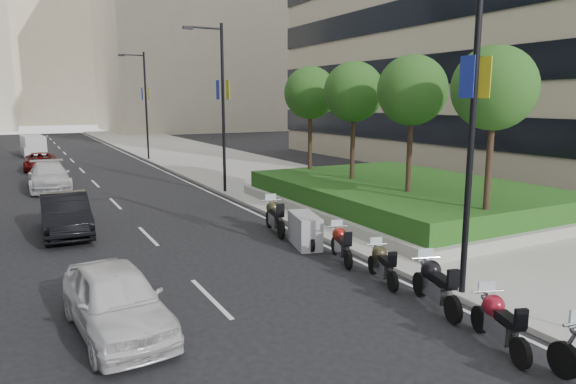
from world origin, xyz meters
TOP-DOWN VIEW (x-y plane):
  - ground at (0.00, 0.00)m, footprint 160.00×160.00m
  - sidewalk_right at (9.00, 30.00)m, footprint 10.00×100.00m
  - lane_edge at (3.70, 30.00)m, footprint 0.12×100.00m
  - lane_centre at (-1.50, 30.00)m, footprint 0.12×100.00m
  - building_cream_right at (22.00, 80.00)m, footprint 28.00×24.00m
  - building_cream_centre at (2.00, 120.00)m, footprint 30.00×24.00m
  - planter at (10.00, 10.00)m, footprint 10.00×14.00m
  - hedge at (10.00, 10.00)m, footprint 9.40×13.40m
  - tree_0 at (8.50, 4.00)m, footprint 2.80×2.80m
  - tree_1 at (8.50, 8.00)m, footprint 2.80×2.80m
  - tree_2 at (8.50, 12.00)m, footprint 2.80×2.80m
  - tree_3 at (8.50, 16.00)m, footprint 2.80×2.80m
  - lamp_post_0 at (4.14, 1.00)m, footprint 2.34×0.45m
  - lamp_post_1 at (4.14, 18.00)m, footprint 2.34×0.45m
  - lamp_post_2 at (4.14, 36.00)m, footprint 2.34×0.45m
  - motorcycle_1 at (2.83, -1.36)m, footprint 0.94×2.05m
  - motorcycle_2 at (3.16, 0.80)m, footprint 0.92×2.26m
  - motorcycle_3 at (3.18, 2.89)m, footprint 0.78×1.95m
  - motorcycle_4 at (3.22, 5.02)m, footprint 0.87×2.04m
  - motorcycle_5 at (3.04, 7.01)m, footprint 1.20×2.02m
  - motorcycle_6 at (2.95, 9.20)m, footprint 0.83×2.40m
  - car_a at (-3.97, 3.09)m, footprint 2.11×4.51m
  - car_b at (-4.18, 12.73)m, footprint 1.74×4.76m
  - car_c at (-4.09, 23.96)m, footprint 2.26×5.37m
  - car_d at (-4.15, 33.43)m, footprint 2.37×4.73m
  - delivery_van at (-4.21, 44.27)m, footprint 2.06×4.59m

SIDE VIEW (x-z plane):
  - ground at x=0.00m, z-range 0.00..0.00m
  - lane_edge at x=3.70m, z-range 0.00..0.01m
  - lane_centre at x=-1.50m, z-range 0.00..0.01m
  - sidewalk_right at x=9.00m, z-range 0.00..0.15m
  - planter at x=10.00m, z-range 0.15..0.55m
  - motorcycle_3 at x=3.18m, z-range 0.03..1.03m
  - motorcycle_4 at x=3.22m, z-range 0.04..1.08m
  - motorcycle_1 at x=2.83m, z-range 0.04..1.10m
  - motorcycle_5 at x=3.04m, z-range 0.00..1.15m
  - motorcycle_2 at x=3.16m, z-range 0.04..1.19m
  - car_d at x=-4.15m, z-range 0.00..1.29m
  - motorcycle_6 at x=2.95m, z-range 0.04..1.25m
  - car_a at x=-3.97m, z-range 0.00..1.49m
  - car_c at x=-4.09m, z-range 0.00..1.55m
  - car_b at x=-4.18m, z-range 0.00..1.56m
  - delivery_van at x=-4.21m, z-range -0.06..1.81m
  - hedge at x=10.00m, z-range 0.55..1.35m
  - lamp_post_0 at x=4.14m, z-range 0.57..9.57m
  - lamp_post_1 at x=4.14m, z-range 0.57..9.57m
  - lamp_post_2 at x=4.14m, z-range 0.57..9.57m
  - tree_0 at x=8.50m, z-range 2.27..8.57m
  - tree_1 at x=8.50m, z-range 2.27..8.57m
  - tree_2 at x=8.50m, z-range 2.27..8.57m
  - tree_3 at x=8.50m, z-range 2.27..8.57m
  - building_cream_right at x=22.00m, z-range 0.00..36.00m
  - building_cream_centre at x=2.00m, z-range 0.00..38.00m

